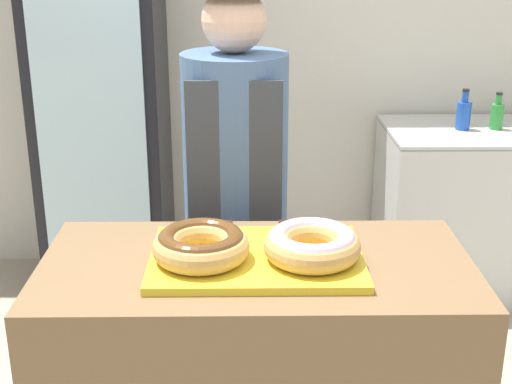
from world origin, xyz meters
TOP-DOWN VIEW (x-y plane):
  - wall_back at (0.00, 2.13)m, footprint 8.00×0.06m
  - serving_tray at (0.00, 0.00)m, footprint 0.61×0.43m
  - donut_chocolate_glaze at (-0.16, -0.03)m, footprint 0.28×0.28m
  - donut_light_glaze at (0.16, -0.03)m, footprint 0.28×0.28m
  - brownie_back_left at (-0.12, 0.15)m, footprint 0.09×0.09m
  - brownie_back_right at (0.12, 0.15)m, footprint 0.09×0.09m
  - baker_person at (-0.07, 0.63)m, footprint 0.39×0.39m
  - beverage_fridge at (-0.77, 1.73)m, footprint 0.64×0.59m
  - chest_freezer at (1.14, 1.74)m, footprint 0.86×0.67m
  - bottle_green at (1.28, 1.74)m, footprint 0.07×0.07m
  - bottle_blue at (1.10, 1.73)m, footprint 0.07×0.07m

SIDE VIEW (x-z plane):
  - chest_freezer at x=1.14m, z-range 0.00..0.91m
  - beverage_fridge at x=-0.77m, z-range 0.00..1.81m
  - baker_person at x=-0.07m, z-range 0.05..1.78m
  - serving_tray at x=0.00m, z-range 0.96..0.99m
  - bottle_green at x=1.28m, z-range 0.88..1.08m
  - bottle_blue at x=1.10m, z-range 0.88..1.09m
  - brownie_back_left at x=-0.12m, z-range 0.99..1.02m
  - brownie_back_right at x=0.12m, z-range 0.99..1.02m
  - donut_chocolate_glaze at x=-0.16m, z-range 0.99..1.08m
  - donut_light_glaze at x=0.16m, z-range 0.99..1.08m
  - wall_back at x=0.00m, z-range 0.00..2.70m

